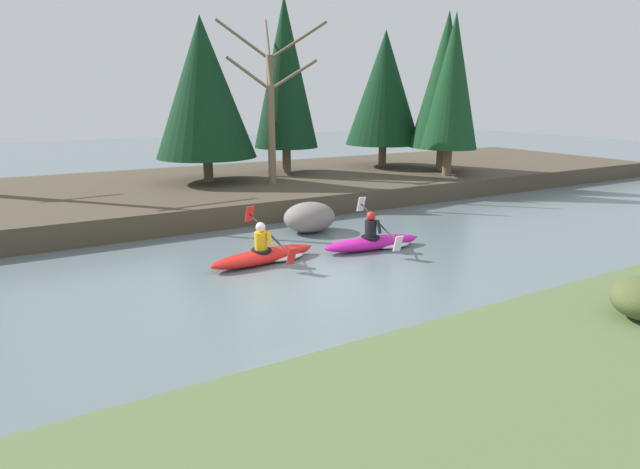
{
  "coord_description": "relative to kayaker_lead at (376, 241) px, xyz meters",
  "views": [
    {
      "loc": [
        -4.6,
        -8.66,
        3.75
      ],
      "look_at": [
        1.14,
        1.66,
        0.55
      ],
      "focal_mm": 28.0,
      "sensor_mm": 36.0,
      "label": 1
    }
  ],
  "objects": [
    {
      "name": "kayaker_lead",
      "position": [
        0.0,
        0.0,
        0.0
      ],
      "size": [
        2.79,
        2.07,
        1.2
      ],
      "rotation": [
        0.0,
        0.0,
        -0.09
      ],
      "color": "#C61999",
      "rests_on": "ground"
    },
    {
      "name": "conifer_tree_centre",
      "position": [
        6.77,
        9.11,
        4.04
      ],
      "size": [
        3.48,
        3.48,
        6.07
      ],
      "color": "brown",
      "rests_on": "riverbank_far"
    },
    {
      "name": "bare_tree_downstream",
      "position": [
        0.95,
        8.74,
        3.46
      ],
      "size": [
        3.47,
        3.43,
        6.28
      ],
      "color": "#7A664C",
      "rests_on": "riverbank_far"
    },
    {
      "name": "conifer_tree_right",
      "position": [
        8.22,
        6.72,
        4.31
      ],
      "size": [
        2.8,
        2.8,
        6.64
      ],
      "color": "#7A664C",
      "rests_on": "riverbank_far"
    },
    {
      "name": "ground_plane",
      "position": [
        -2.71,
        -1.49,
        -0.2
      ],
      "size": [
        90.0,
        90.0,
        0.0
      ],
      "primitive_type": "plane",
      "color": "slate"
    },
    {
      "name": "bare_tree_mid_downstream",
      "position": [
        0.2,
        7.01,
        2.72
      ],
      "size": [
        2.64,
        2.61,
        4.7
      ],
      "color": "#7A664C",
      "rests_on": "riverbank_far"
    },
    {
      "name": "conifer_tree_mid_right",
      "position": [
        7.34,
        5.36,
        4.21
      ],
      "size": [
        2.27,
        2.27,
        6.34
      ],
      "color": "brown",
      "rests_on": "riverbank_far"
    },
    {
      "name": "conifer_tree_mid_left",
      "position": [
        1.93,
        9.41,
        4.59
      ],
      "size": [
        2.7,
        2.7,
        7.11
      ],
      "color": "brown",
      "rests_on": "riverbank_far"
    },
    {
      "name": "kayaker_middle",
      "position": [
        -2.9,
        0.34,
        0.0
      ],
      "size": [
        2.8,
        2.07,
        1.2
      ],
      "rotation": [
        0.0,
        0.0,
        0.12
      ],
      "color": "red",
      "rests_on": "ground"
    },
    {
      "name": "riverbank_far",
      "position": [
        -2.71,
        8.68,
        0.15
      ],
      "size": [
        44.0,
        9.76,
        0.7
      ],
      "color": "#4C4233",
      "rests_on": "ground"
    },
    {
      "name": "boulder_midstream",
      "position": [
        -0.7,
        2.35,
        0.24
      ],
      "size": [
        1.56,
        1.22,
        0.88
      ],
      "color": "gray",
      "rests_on": "ground"
    },
    {
      "name": "conifer_tree_left",
      "position": [
        -1.79,
        8.56,
        3.95
      ],
      "size": [
        3.72,
        3.72,
        5.97
      ],
      "color": "brown",
      "rests_on": "riverbank_far"
    }
  ]
}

